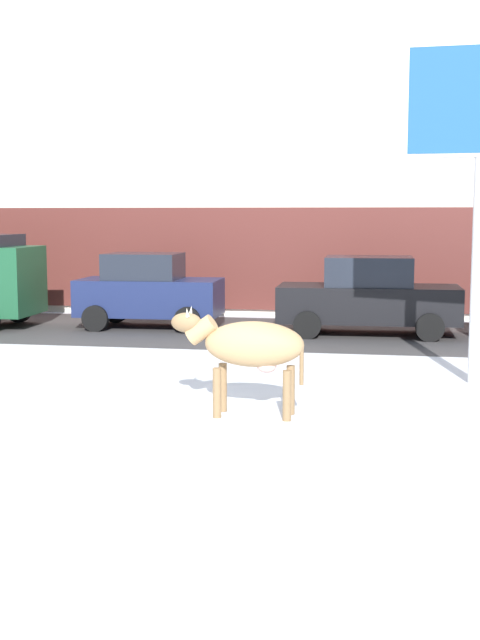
# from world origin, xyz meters

# --- Properties ---
(ground_plane) EXTENTS (120.00, 120.00, 0.00)m
(ground_plane) POSITION_xyz_m (0.00, 0.00, 0.00)
(ground_plane) COLOR white
(road_strip) EXTENTS (60.00, 5.60, 0.01)m
(road_strip) POSITION_xyz_m (0.00, 8.97, 0.00)
(road_strip) COLOR #423F3F
(road_strip) RESTS_ON ground
(building_facade) EXTENTS (44.00, 6.10, 13.00)m
(building_facade) POSITION_xyz_m (0.00, 15.13, 6.48)
(building_facade) COLOR beige
(building_facade) RESTS_ON ground
(cow_tan) EXTENTS (1.89, 0.61, 1.54)m
(cow_tan) POSITION_xyz_m (1.07, 0.60, 0.99)
(cow_tan) COLOR tan
(cow_tan) RESTS_ON ground
(car_navy_hatchback) EXTENTS (3.55, 2.01, 1.86)m
(car_navy_hatchback) POSITION_xyz_m (-2.98, 9.32, 0.93)
(car_navy_hatchback) COLOR #19234C
(car_navy_hatchback) RESTS_ON ground
(car_black_sedan) EXTENTS (4.25, 2.08, 1.84)m
(car_black_sedan) POSITION_xyz_m (2.44, 9.05, 0.91)
(car_black_sedan) COLOR black
(car_black_sedan) RESTS_ON ground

